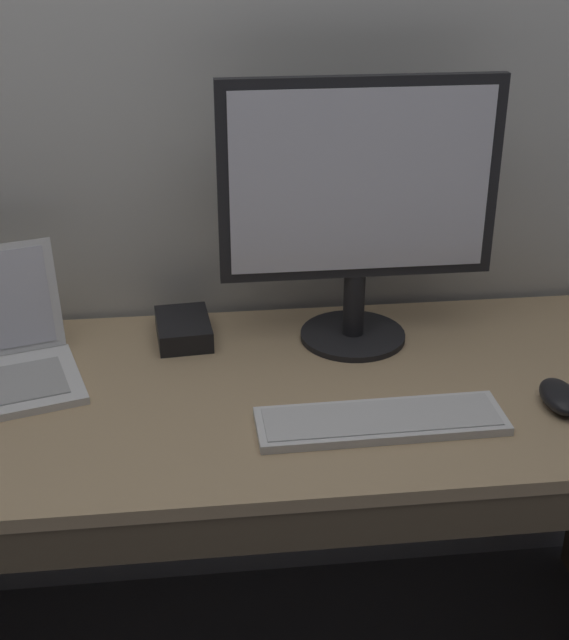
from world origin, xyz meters
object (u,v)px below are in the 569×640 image
computer_mouse (559,397)px  external_drive_box (183,329)px  external_monitor (359,203)px  wired_keyboard (381,421)px

computer_mouse → external_drive_box: (-0.66, 0.34, 0.00)m
computer_mouse → external_drive_box: external_drive_box is taller
external_monitor → wired_keyboard: (-0.01, -0.32, -0.29)m
external_monitor → computer_mouse: external_monitor is taller
external_monitor → computer_mouse: 0.51m
wired_keyboard → external_drive_box: 0.49m
computer_mouse → external_monitor: bearing=141.6°
wired_keyboard → external_drive_box: bearing=132.5°
external_monitor → external_drive_box: size_ratio=3.47×
external_monitor → external_drive_box: (-0.35, 0.05, -0.27)m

